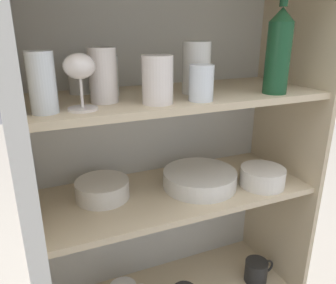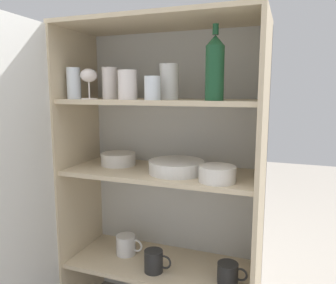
# 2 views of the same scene
# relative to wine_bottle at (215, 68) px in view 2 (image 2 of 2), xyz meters

# --- Properties ---
(cupboard_back_panel) EXTENTS (0.88, 0.02, 1.36)m
(cupboard_back_panel) POSITION_rel_wine_bottle_xyz_m (-0.26, 0.30, -0.49)
(cupboard_back_panel) COLOR silver
(cupboard_back_panel) RESTS_ON ground_plane
(cupboard_side_left) EXTENTS (0.02, 0.38, 1.36)m
(cupboard_side_left) POSITION_rel_wine_bottle_xyz_m (-0.69, 0.12, -0.49)
(cupboard_side_left) COLOR #CCB793
(cupboard_side_left) RESTS_ON ground_plane
(cupboard_side_right) EXTENTS (0.02, 0.38, 1.36)m
(cupboard_side_right) POSITION_rel_wine_bottle_xyz_m (0.17, 0.12, -0.49)
(cupboard_side_right) COLOR #CCB793
(cupboard_side_right) RESTS_ON ground_plane
(cupboard_top_panel) EXTENTS (0.88, 0.38, 0.02)m
(cupboard_top_panel) POSITION_rel_wine_bottle_xyz_m (-0.26, 0.12, 0.20)
(cupboard_top_panel) COLOR #CCB793
(cupboard_top_panel) RESTS_ON cupboard_side_left
(shelf_board_lower) EXTENTS (0.84, 0.35, 0.02)m
(shelf_board_lower) POSITION_rel_wine_bottle_xyz_m (-0.26, 0.12, -0.89)
(shelf_board_lower) COLOR beige
(shelf_board_middle) EXTENTS (0.84, 0.35, 0.02)m
(shelf_board_middle) POSITION_rel_wine_bottle_xyz_m (-0.26, 0.12, -0.45)
(shelf_board_middle) COLOR beige
(shelf_board_upper) EXTENTS (0.84, 0.35, 0.02)m
(shelf_board_upper) POSITION_rel_wine_bottle_xyz_m (-0.26, 0.12, -0.13)
(shelf_board_upper) COLOR beige
(cupboard_door) EXTENTS (0.04, 0.44, 1.36)m
(cupboard_door) POSITION_rel_wine_bottle_xyz_m (-0.69, -0.29, -0.49)
(cupboard_door) COLOR silver
(cupboard_door) RESTS_ON ground_plane
(tumbler_glass_0) EXTENTS (0.07, 0.07, 0.09)m
(tumbler_glass_0) POSITION_rel_wine_bottle_xyz_m (-0.25, -0.00, -0.07)
(tumbler_glass_0) COLOR white
(tumbler_glass_0) RESTS_ON shelf_board_upper
(tumbler_glass_1) EXTENTS (0.08, 0.08, 0.12)m
(tumbler_glass_1) POSITION_rel_wine_bottle_xyz_m (-0.36, 0.01, -0.06)
(tumbler_glass_1) COLOR silver
(tumbler_glass_1) RESTS_ON shelf_board_upper
(tumbler_glass_2) EXTENTS (0.06, 0.06, 0.14)m
(tumbler_glass_2) POSITION_rel_wine_bottle_xyz_m (-0.63, 0.02, -0.05)
(tumbler_glass_2) COLOR white
(tumbler_glass_2) RESTS_ON shelf_board_upper
(tumbler_glass_3) EXTENTS (0.07, 0.07, 0.14)m
(tumbler_glass_3) POSITION_rel_wine_bottle_xyz_m (-0.49, 0.08, -0.05)
(tumbler_glass_3) COLOR silver
(tumbler_glass_3) RESTS_ON shelf_board_upper
(tumbler_glass_4) EXTENTS (0.08, 0.08, 0.11)m
(tumbler_glass_4) POSITION_rel_wine_bottle_xyz_m (-0.46, 0.16, -0.07)
(tumbler_glass_4) COLOR white
(tumbler_glass_4) RESTS_ON shelf_board_upper
(tumbler_glass_5) EXTENTS (0.08, 0.08, 0.15)m
(tumbler_glass_5) POSITION_rel_wine_bottle_xyz_m (-0.21, 0.09, -0.05)
(tumbler_glass_5) COLOR white
(tumbler_glass_5) RESTS_ON shelf_board_upper
(tumbler_glass_6) EXTENTS (0.06, 0.06, 0.10)m
(tumbler_glass_6) POSITION_rel_wine_bottle_xyz_m (-0.52, 0.22, -0.07)
(tumbler_glass_6) COLOR white
(tumbler_glass_6) RESTS_ON shelf_board_upper
(wine_glass_0) EXTENTS (0.07, 0.07, 0.13)m
(wine_glass_0) POSITION_rel_wine_bottle_xyz_m (-0.55, 0.01, -0.03)
(wine_glass_0) COLOR silver
(wine_glass_0) RESTS_ON shelf_board_upper
(wine_bottle) EXTENTS (0.07, 0.07, 0.27)m
(wine_bottle) POSITION_rel_wine_bottle_xyz_m (0.00, 0.00, 0.00)
(wine_bottle) COLOR #194728
(wine_bottle) RESTS_ON shelf_board_upper
(plate_stack_white) EXTENTS (0.24, 0.24, 0.05)m
(plate_stack_white) POSITION_rel_wine_bottle_xyz_m (-0.18, 0.10, -0.41)
(plate_stack_white) COLOR silver
(plate_stack_white) RESTS_ON shelf_board_middle
(mixing_bowl_large) EXTENTS (0.16, 0.16, 0.06)m
(mixing_bowl_large) POSITION_rel_wine_bottle_xyz_m (-0.49, 0.15, -0.41)
(mixing_bowl_large) COLOR silver
(mixing_bowl_large) RESTS_ON shelf_board_middle
(serving_bowl_small) EXTENTS (0.15, 0.15, 0.06)m
(serving_bowl_small) POSITION_rel_wine_bottle_xyz_m (0.01, 0.03, -0.40)
(serving_bowl_small) COLOR silver
(serving_bowl_small) RESTS_ON shelf_board_middle
(coffee_mug_primary) EXTENTS (0.14, 0.10, 0.10)m
(coffee_mug_primary) POSITION_rel_wine_bottle_xyz_m (-0.45, 0.13, -0.83)
(coffee_mug_primary) COLOR white
(coffee_mug_primary) RESTS_ON shelf_board_lower
(coffee_mug_extra_1) EXTENTS (0.13, 0.09, 0.09)m
(coffee_mug_extra_1) POSITION_rel_wine_bottle_xyz_m (0.06, 0.06, -0.84)
(coffee_mug_extra_1) COLOR black
(coffee_mug_extra_1) RESTS_ON shelf_board_lower
(coffee_mug_extra_2) EXTENTS (0.12, 0.08, 0.10)m
(coffee_mug_extra_2) POSITION_rel_wine_bottle_xyz_m (-0.26, 0.03, -0.83)
(coffee_mug_extra_2) COLOR black
(coffee_mug_extra_2) RESTS_ON shelf_board_lower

